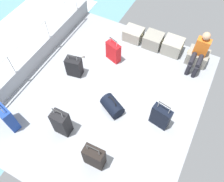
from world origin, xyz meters
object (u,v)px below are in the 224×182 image
object	(u,v)px
suitcase_3	(7,117)
paper_cup	(82,56)
cargo_crate_1	(153,40)
suitcase_2	(113,52)
suitcase_0	(62,123)
duffel_bag	(112,106)
suitcase_5	(160,117)
cargo_crate_0	(133,34)
suitcase_1	(94,157)
suitcase_4	(74,67)
passenger_seated	(200,51)
cargo_crate_3	(197,57)
cargo_crate_2	(173,46)

from	to	relation	value
suitcase_3	paper_cup	world-z (taller)	suitcase_3
cargo_crate_1	suitcase_2	distance (m)	1.27
suitcase_0	duffel_bag	world-z (taller)	suitcase_0
suitcase_2	suitcase_5	world-z (taller)	suitcase_5
cargo_crate_0	cargo_crate_1	xyz separation A→B (m)	(0.62, 0.01, 0.02)
suitcase_0	suitcase_3	size ratio (longest dim) A/B	0.99
suitcase_1	duffel_bag	distance (m)	1.31
suitcase_4	suitcase_5	size ratio (longest dim) A/B	0.82
passenger_seated	suitcase_5	bearing A→B (deg)	-96.24
passenger_seated	suitcase_2	bearing A→B (deg)	-158.71
suitcase_1	suitcase_2	size ratio (longest dim) A/B	1.12
cargo_crate_3	passenger_seated	xyz separation A→B (m)	(0.00, -0.18, 0.37)
suitcase_0	cargo_crate_1	bearing A→B (deg)	77.56
suitcase_3	suitcase_5	world-z (taller)	suitcase_3
suitcase_2	paper_cup	size ratio (longest dim) A/B	7.31
cargo_crate_0	paper_cup	distance (m)	1.65
cargo_crate_2	suitcase_4	size ratio (longest dim) A/B	0.82
cargo_crate_1	suitcase_3	bearing A→B (deg)	-116.10
suitcase_2	duffel_bag	bearing A→B (deg)	-63.44
cargo_crate_3	cargo_crate_1	bearing A→B (deg)	178.92
suitcase_2	suitcase_3	xyz separation A→B (m)	(-1.13, -2.86, 0.06)
suitcase_1	paper_cup	world-z (taller)	suitcase_1
suitcase_1	suitcase_4	bearing A→B (deg)	132.43
suitcase_5	cargo_crate_2	bearing A→B (deg)	102.18
cargo_crate_3	duffel_bag	xyz separation A→B (m)	(-1.33, -2.43, -0.00)
cargo_crate_2	duffel_bag	world-z (taller)	duffel_bag
suitcase_2	suitcase_3	size ratio (longest dim) A/B	0.81
suitcase_1	suitcase_4	xyz separation A→B (m)	(-1.65, 1.80, -0.04)
suitcase_5	suitcase_1	bearing A→B (deg)	-120.01
cargo_crate_0	suitcase_3	world-z (taller)	suitcase_3
cargo_crate_1	suitcase_3	size ratio (longest dim) A/B	0.59
cargo_crate_1	paper_cup	xyz separation A→B (m)	(-1.55, -1.35, -0.14)
cargo_crate_1	paper_cup	bearing A→B (deg)	-138.91
cargo_crate_3	cargo_crate_0	bearing A→B (deg)	179.47
cargo_crate_2	cargo_crate_3	bearing A→B (deg)	-3.82
cargo_crate_3	suitcase_5	bearing A→B (deg)	-95.75
suitcase_0	cargo_crate_3	bearing A→B (deg)	58.94
cargo_crate_0	suitcase_5	size ratio (longest dim) A/B	0.69
passenger_seated	suitcase_0	world-z (taller)	passenger_seated
passenger_seated	duffel_bag	bearing A→B (deg)	-120.56
cargo_crate_2	cargo_crate_3	size ratio (longest dim) A/B	0.96
passenger_seated	suitcase_1	world-z (taller)	passenger_seated
suitcase_3	paper_cup	xyz separation A→B (m)	(0.34, 2.51, -0.30)
cargo_crate_2	suitcase_3	size ratio (longest dim) A/B	0.61
cargo_crate_1	suitcase_2	bearing A→B (deg)	-127.23
cargo_crate_0	passenger_seated	size ratio (longest dim) A/B	0.54
cargo_crate_0	cargo_crate_2	size ratio (longest dim) A/B	1.02
cargo_crate_2	cargo_crate_3	world-z (taller)	cargo_crate_2
cargo_crate_0	passenger_seated	xyz separation A→B (m)	(1.91, -0.20, 0.38)
paper_cup	suitcase_5	bearing A→B (deg)	-19.45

